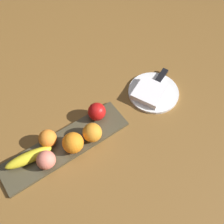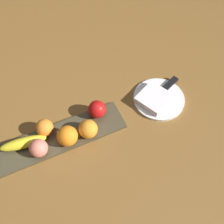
% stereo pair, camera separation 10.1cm
% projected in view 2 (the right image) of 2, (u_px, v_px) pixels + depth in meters
% --- Properties ---
extents(ground_plane, '(2.40, 2.40, 0.00)m').
position_uv_depth(ground_plane, '(67.00, 126.00, 1.03)').
color(ground_plane, brown).
extents(fruit_tray, '(0.47, 0.12, 0.01)m').
position_uv_depth(fruit_tray, '(61.00, 137.00, 1.00)').
color(fruit_tray, '#473F2B').
rests_on(fruit_tray, ground_plane).
extents(apple, '(0.07, 0.07, 0.07)m').
position_uv_depth(apple, '(97.00, 109.00, 1.02)').
color(apple, red).
rests_on(apple, fruit_tray).
extents(banana, '(0.17, 0.06, 0.04)m').
position_uv_depth(banana, '(23.00, 143.00, 0.95)').
color(banana, yellow).
rests_on(banana, fruit_tray).
extents(orange_near_apple, '(0.06, 0.06, 0.06)m').
position_uv_depth(orange_near_apple, '(44.00, 127.00, 0.98)').
color(orange_near_apple, orange).
rests_on(orange_near_apple, fruit_tray).
extents(orange_near_banana, '(0.07, 0.07, 0.07)m').
position_uv_depth(orange_near_banana, '(67.00, 136.00, 0.95)').
color(orange_near_banana, orange).
rests_on(orange_near_banana, fruit_tray).
extents(orange_center, '(0.07, 0.07, 0.07)m').
position_uv_depth(orange_center, '(88.00, 129.00, 0.97)').
color(orange_center, orange).
rests_on(orange_center, fruit_tray).
extents(peach, '(0.06, 0.06, 0.06)m').
position_uv_depth(peach, '(38.00, 148.00, 0.93)').
color(peach, '#E77A64').
rests_on(peach, fruit_tray).
extents(dinner_plate, '(0.20, 0.20, 0.01)m').
position_uv_depth(dinner_plate, '(159.00, 99.00, 1.09)').
color(dinner_plate, white).
rests_on(dinner_plate, ground_plane).
extents(folded_napkin, '(0.15, 0.15, 0.03)m').
position_uv_depth(folded_napkin, '(154.00, 98.00, 1.07)').
color(folded_napkin, white).
rests_on(folded_napkin, dinner_plate).
extents(knife, '(0.17, 0.09, 0.01)m').
position_uv_depth(knife, '(168.00, 87.00, 1.11)').
color(knife, silver).
rests_on(knife, dinner_plate).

